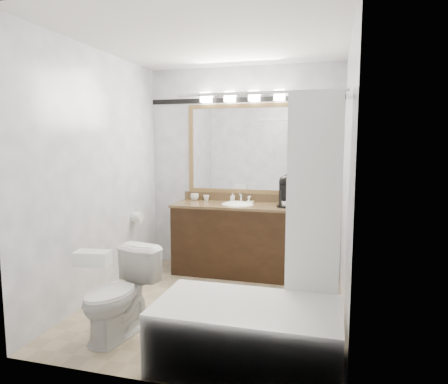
{
  "coord_description": "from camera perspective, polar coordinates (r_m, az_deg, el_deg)",
  "views": [
    {
      "loc": [
        1.08,
        -3.56,
        1.58
      ],
      "look_at": [
        0.01,
        0.35,
        1.08
      ],
      "focal_mm": 32.0,
      "sensor_mm": 36.0,
      "label": 1
    }
  ],
  "objects": [
    {
      "name": "mirror",
      "position": [
        4.96,
        2.69,
        6.14
      ],
      "size": [
        1.4,
        0.04,
        1.1
      ],
      "color": "olive",
      "rests_on": "room"
    },
    {
      "name": "cup_left",
      "position": [
        5.11,
        -4.21,
        -0.68
      ],
      "size": [
        0.13,
        0.13,
        0.08
      ],
      "primitive_type": "imported",
      "rotation": [
        0.0,
        0.0,
        -0.29
      ],
      "color": "white",
      "rests_on": "vanity"
    },
    {
      "name": "coffee_maker",
      "position": [
        4.63,
        8.78,
        0.24
      ],
      "size": [
        0.19,
        0.24,
        0.36
      ],
      "rotation": [
        0.0,
        0.0,
        -0.02
      ],
      "color": "black",
      "rests_on": "vanity"
    },
    {
      "name": "soap_bar",
      "position": [
        4.84,
        3.78,
        -1.46
      ],
      "size": [
        0.09,
        0.07,
        0.03
      ],
      "primitive_type": "cube",
      "rotation": [
        0.0,
        0.0,
        -0.17
      ],
      "color": "beige",
      "rests_on": "vanity"
    },
    {
      "name": "vanity_light_bar",
      "position": [
        4.94,
        2.59,
        13.51
      ],
      "size": [
        1.02,
        0.14,
        0.12
      ],
      "color": "silver",
      "rests_on": "room"
    },
    {
      "name": "bathtub",
      "position": [
        3.0,
        3.84,
        -18.56
      ],
      "size": [
        1.3,
        0.75,
        1.96
      ],
      "color": "white",
      "rests_on": "ground"
    },
    {
      "name": "soap_bottle_a",
      "position": [
        4.94,
        1.23,
        -0.79
      ],
      "size": [
        0.06,
        0.06,
        0.11
      ],
      "primitive_type": "imported",
      "rotation": [
        0.0,
        0.0,
        0.15
      ],
      "color": "white",
      "rests_on": "vanity"
    },
    {
      "name": "cup_right",
      "position": [
        5.03,
        -2.55,
        -0.87
      ],
      "size": [
        0.09,
        0.09,
        0.07
      ],
      "primitive_type": "imported",
      "rotation": [
        0.0,
        0.0,
        0.19
      ],
      "color": "white",
      "rests_on": "vanity"
    },
    {
      "name": "tissue_box",
      "position": [
        3.05,
        -18.3,
        -8.95
      ],
      "size": [
        0.26,
        0.17,
        0.1
      ],
      "primitive_type": "cube",
      "rotation": [
        0.0,
        0.0,
        0.17
      ],
      "color": "white",
      "rests_on": "toilet"
    },
    {
      "name": "toilet",
      "position": [
        3.46,
        -14.74,
        -13.93
      ],
      "size": [
        0.53,
        0.76,
        0.71
      ],
      "primitive_type": "imported",
      "rotation": [
        0.0,
        0.0,
        -0.21
      ],
      "color": "white",
      "rests_on": "ground"
    },
    {
      "name": "room",
      "position": [
        3.73,
        -1.63,
        2.01
      ],
      "size": [
        2.42,
        2.62,
        2.52
      ],
      "color": "tan",
      "rests_on": "ground"
    },
    {
      "name": "accent_stripe",
      "position": [
        5.0,
        2.76,
        13.04
      ],
      "size": [
        2.4,
        0.01,
        0.06
      ],
      "primitive_type": "cube",
      "color": "black",
      "rests_on": "room"
    },
    {
      "name": "vanity",
      "position": [
        4.83,
        1.93,
        -6.54
      ],
      "size": [
        1.53,
        0.58,
        0.97
      ],
      "color": "black",
      "rests_on": "ground"
    },
    {
      "name": "tp_roll",
      "position": [
        4.85,
        -12.3,
        -3.54
      ],
      "size": [
        0.11,
        0.12,
        0.12
      ],
      "primitive_type": "cylinder",
      "rotation": [
        0.0,
        1.57,
        0.0
      ],
      "color": "white",
      "rests_on": "room"
    }
  ]
}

